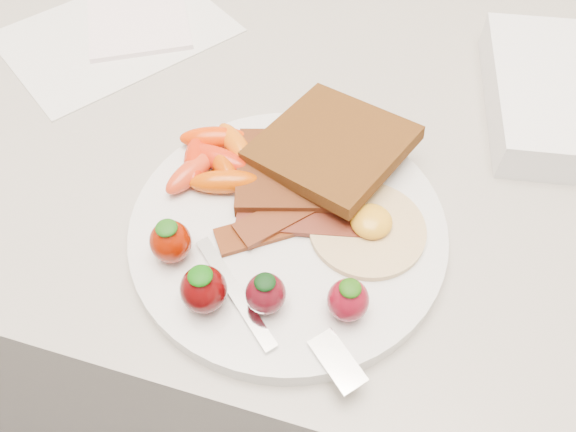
# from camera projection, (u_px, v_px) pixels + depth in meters

# --- Properties ---
(counter) EXTENTS (2.00, 0.60, 0.90)m
(counter) POSITION_uv_depth(u_px,v_px,m) (305.00, 316.00, 0.94)
(counter) COLOR gray
(counter) RESTS_ON ground
(plate) EXTENTS (0.27, 0.27, 0.02)m
(plate) POSITION_uv_depth(u_px,v_px,m) (288.00, 229.00, 0.48)
(plate) COLOR silver
(plate) RESTS_ON counter
(toast_lower) EXTENTS (0.11, 0.11, 0.01)m
(toast_lower) POSITION_uv_depth(u_px,v_px,m) (289.00, 171.00, 0.50)
(toast_lower) COLOR #34140A
(toast_lower) RESTS_ON plate
(toast_upper) EXTENTS (0.16, 0.15, 0.03)m
(toast_upper) POSITION_uv_depth(u_px,v_px,m) (332.00, 145.00, 0.50)
(toast_upper) COLOR black
(toast_upper) RESTS_ON toast_lower
(fried_egg) EXTENTS (0.11, 0.11, 0.02)m
(fried_egg) POSITION_uv_depth(u_px,v_px,m) (368.00, 227.00, 0.47)
(fried_egg) COLOR beige
(fried_egg) RESTS_ON plate
(bacon_strips) EXTENTS (0.12, 0.11, 0.01)m
(bacon_strips) POSITION_uv_depth(u_px,v_px,m) (291.00, 219.00, 0.47)
(bacon_strips) COLOR #430E03
(bacon_strips) RESTS_ON plate
(baby_carrots) EXTENTS (0.10, 0.10, 0.02)m
(baby_carrots) POSITION_uv_depth(u_px,v_px,m) (214.00, 160.00, 0.51)
(baby_carrots) COLOR red
(baby_carrots) RESTS_ON plate
(strawberries) EXTENTS (0.18, 0.07, 0.04)m
(strawberries) POSITION_uv_depth(u_px,v_px,m) (239.00, 279.00, 0.42)
(strawberries) COLOR #771100
(strawberries) RESTS_ON plate
(fork) EXTENTS (0.16, 0.10, 0.00)m
(fork) POSITION_uv_depth(u_px,v_px,m) (279.00, 322.00, 0.42)
(fork) COLOR silver
(fork) RESTS_ON plate
(paper_sheet) EXTENTS (0.29, 0.31, 0.00)m
(paper_sheet) POSITION_uv_depth(u_px,v_px,m) (116.00, 33.00, 0.66)
(paper_sheet) COLOR silver
(paper_sheet) RESTS_ON counter
(notepad) EXTENTS (0.18, 0.20, 0.01)m
(notepad) POSITION_uv_depth(u_px,v_px,m) (137.00, 12.00, 0.68)
(notepad) COLOR white
(notepad) RESTS_ON paper_sheet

